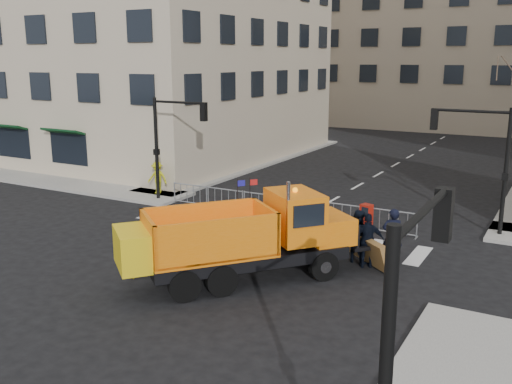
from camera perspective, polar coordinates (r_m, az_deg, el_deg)
The scene contains 12 objects.
ground at distance 20.18m, azimuth -5.25°, elevation -8.10°, with size 120.00×120.00×0.00m, color black.
sidewalk_back at distance 27.23m, azimuth 4.89°, elevation -2.26°, with size 64.00×5.00×0.15m, color gray.
building_far at distance 68.46m, azimuth 20.99°, elevation 16.30°, with size 30.00×18.00×24.00m, color tan.
traffic_light_left at distance 29.98m, azimuth -9.92°, elevation 4.16°, with size 0.18×0.18×5.40m, color black.
traffic_light_right at distance 25.47m, azimuth 23.68°, elevation 1.65°, with size 0.18×0.18×5.40m, color black.
crowd_barriers at distance 26.63m, azimuth 2.64°, elevation -1.53°, with size 12.60×0.60×1.10m, color #9EA0A5, non-canonical shape.
plow_truck at distance 18.97m, azimuth -1.54°, elevation -4.45°, with size 7.62×8.50×3.51m.
cop_a at distance 21.34m, azimuth 13.48°, elevation -4.29°, with size 0.75×0.49×2.06m, color black.
cop_b at distance 21.19m, azimuth 10.13°, elevation -4.35°, with size 0.97×0.75×1.99m, color black.
cop_c at distance 20.73m, azimuth 11.11°, elevation -4.79°, with size 1.17×0.49×1.99m, color black.
worker at distance 31.37m, azimuth -9.83°, elevation 1.44°, with size 1.12×0.65×1.74m, color gold.
newspaper_box at distance 24.90m, azimuth 10.96°, elevation -2.44°, with size 0.45×0.40×1.10m, color #9A170B.
Camera 1 is at (10.73, -15.45, 7.31)m, focal length 40.00 mm.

